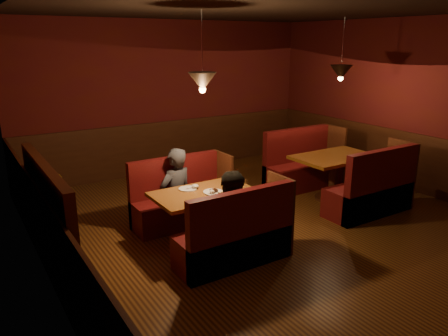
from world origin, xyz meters
TOP-DOWN VIEW (x-y plane):
  - room at (-0.28, 0.05)m, footprint 6.02×7.02m
  - main_table at (-1.08, 0.27)m, footprint 1.27×0.77m
  - main_bench_far at (-1.07, 0.99)m, footprint 1.40×0.50m
  - main_bench_near at (-1.07, -0.46)m, footprint 1.40×0.50m
  - second_table at (1.47, 0.53)m, footprint 1.31×0.84m
  - second_bench_far at (1.50, 1.31)m, footprint 1.45×0.54m
  - second_bench_near at (1.50, -0.25)m, footprint 1.45×0.54m
  - diner_a at (-1.15, 0.96)m, footprint 0.60×0.46m
  - diner_b at (-0.99, -0.29)m, footprint 0.78×0.65m

SIDE VIEW (x-z plane):
  - main_bench_far at x=-1.07m, z-range -0.17..0.78m
  - main_bench_near at x=-1.07m, z-range -0.17..0.78m
  - second_bench_far at x=1.50m, z-range -0.19..0.85m
  - second_bench_near at x=1.50m, z-range -0.19..0.85m
  - main_table at x=-1.08m, z-range 0.08..0.97m
  - second_table at x=1.47m, z-range 0.18..0.92m
  - diner_b at x=-0.99m, z-range 0.00..1.43m
  - diner_a at x=-1.15m, z-range 0.00..1.46m
  - room at x=-0.28m, z-range -0.41..2.51m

